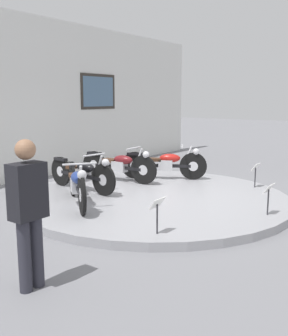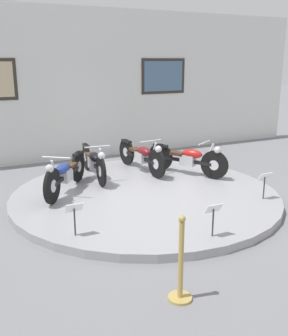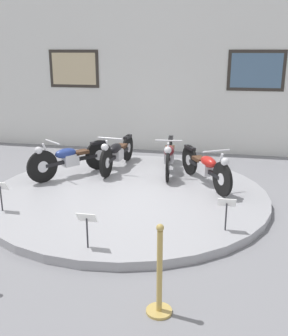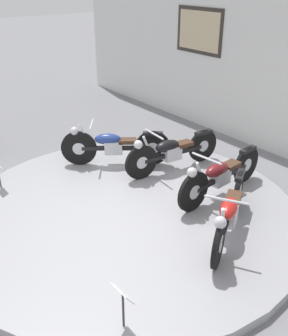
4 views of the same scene
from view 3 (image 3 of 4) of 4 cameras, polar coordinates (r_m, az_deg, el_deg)
The scene contains 11 objects.
ground_plane at distance 7.42m, azimuth -2.33°, elevation -4.35°, with size 60.00×60.00×0.00m, color slate.
display_platform at distance 7.40m, azimuth -2.34°, elevation -3.86°, with size 5.17×5.17×0.14m, color #99999E.
back_wall at distance 10.66m, azimuth 2.56°, elevation 13.04°, with size 14.00×0.22×3.96m.
motorcycle_blue at distance 8.28m, azimuth -10.68°, elevation 1.47°, with size 1.24×1.64×0.80m.
motorcycle_black at distance 8.66m, azimuth -3.93°, elevation 2.30°, with size 0.54×1.97×0.79m.
motorcycle_maroon at distance 8.43m, azimuth 3.68°, elevation 1.94°, with size 0.54×1.98×0.79m.
motorcycle_red at distance 7.69m, azimuth 8.95°, elevation 0.28°, with size 1.06×1.72×0.79m.
info_placard_front_left at distance 6.78m, azimuth -20.14°, elevation -2.97°, with size 0.26×0.11×0.51m.
info_placard_front_centre at distance 5.26m, azimuth -8.30°, elevation -7.80°, with size 0.26×0.11×0.51m.
info_placard_front_right at distance 5.81m, azimuth 11.90°, elevation -5.54°, with size 0.26×0.11×0.51m.
stanchion_post_right_of_entry at distance 4.25m, azimuth 2.25°, elevation -16.47°, with size 0.28×0.28×1.02m.
Camera 3 is at (1.69, -6.71, 2.68)m, focal length 42.00 mm.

